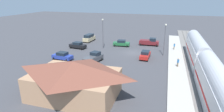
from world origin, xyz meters
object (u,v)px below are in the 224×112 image
station_building (74,78)px  pickup_charcoal (93,58)px  sedan_blue (62,56)px  sedan_red (145,55)px  pedestrian_on_platform (174,46)px  suv_tan (89,38)px  pickup_maroon (149,42)px  light_pole_near_platform (165,36)px  sedan_black (78,45)px  light_pole_lot_center (103,30)px  pedestrian_waiting_far (178,62)px  passenger_train (205,63)px  sedan_green (121,43)px

station_building → pickup_charcoal: bearing=-78.2°
sedan_blue → sedan_red: bearing=-160.3°
station_building → pedestrian_on_platform: (-13.69, -27.21, -1.37)m
pickup_charcoal → suv_tan: bearing=-63.8°
pickup_maroon → suv_tan: bearing=1.8°
sedan_red → pickup_maroon: 11.71m
light_pole_near_platform → pickup_charcoal: bearing=33.5°
sedan_black → sedan_blue: (-1.00, 9.18, 0.00)m
station_building → light_pole_lot_center: (4.38, -23.89, 2.25)m
pedestrian_waiting_far → pickup_charcoal: bearing=6.8°
pedestrian_waiting_far → sedan_red: bearing=-30.1°
passenger_train → sedan_black: bearing=-20.4°
sedan_red → sedan_blue: bearing=19.7°
pedestrian_on_platform → sedan_red: bearing=53.0°
passenger_train → pickup_maroon: bearing=-60.6°
suv_tan → light_pole_near_platform: 23.89m
suv_tan → sedan_green: 11.13m
pickup_charcoal → sedan_blue: (7.12, 0.26, -0.15)m
pedestrian_on_platform → pedestrian_waiting_far: bearing=92.1°
pedestrian_waiting_far → sedan_red: 7.79m
sedan_red → pedestrian_on_platform: bearing=-127.0°
pickup_charcoal → sedan_green: pickup_charcoal is taller
sedan_red → sedan_green: size_ratio=0.98×
pickup_maroon → suv_tan: 18.19m
pickup_maroon → light_pole_near_platform: 10.05m
sedan_green → light_pole_lot_center: (4.13, 3.62, 4.01)m
sedan_blue → light_pole_lot_center: size_ratio=0.60×
station_building → suv_tan: 32.02m
sedan_blue → light_pole_near_platform: light_pole_near_platform is taller
sedan_black → station_building: bearing=116.3°
suv_tan → sedan_black: bearing=91.9°
passenger_train → pedestrian_waiting_far: (3.87, -3.79, -1.58)m
passenger_train → pickup_maroon: (10.92, -19.40, -1.83)m
suv_tan → sedan_blue: size_ratio=1.07×
pickup_charcoal → sedan_green: size_ratio=1.22×
station_building → sedan_green: bearing=-89.5°
pickup_maroon → sedan_red: bearing=91.5°
sedan_green → light_pole_near_platform: (-11.45, 5.34, 3.83)m
station_building → light_pole_lot_center: size_ratio=1.59×
sedan_green → light_pole_near_platform: bearing=155.0°
pedestrian_on_platform → pickup_charcoal: size_ratio=0.30×
passenger_train → suv_tan: (29.09, -18.82, -1.71)m
suv_tan → light_pole_lot_center: light_pole_lot_center is taller
sedan_red → pickup_maroon: (0.31, -11.71, 0.15)m
pedestrian_waiting_far → sedan_green: bearing=-41.1°
sedan_red → pickup_maroon: size_ratio=0.84×
suv_tan → pickup_charcoal: bearing=116.2°
pickup_maroon → light_pole_near_platform: size_ratio=0.73×
pedestrian_on_platform → pickup_maroon: bearing=-27.0°
station_building → sedan_blue: (9.83, -12.71, -1.77)m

